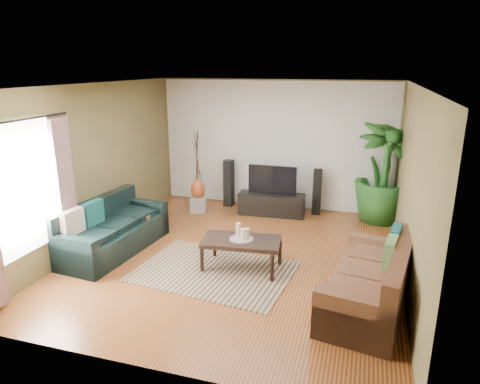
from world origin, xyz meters
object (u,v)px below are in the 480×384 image
at_px(potted_plant, 383,172).
at_px(pedestal, 198,204).
at_px(tv_stand, 272,204).
at_px(coffee_table, 241,254).
at_px(sofa_left, 113,227).
at_px(vase, 198,190).
at_px(side_table, 140,225).
at_px(speaker_right, 317,192).
at_px(speaker_left, 229,183).
at_px(television, 272,180).
at_px(sofa_right, 369,276).

xyz_separation_m(potted_plant, pedestal, (-3.65, -0.54, -0.82)).
bearing_deg(tv_stand, coffee_table, -91.24).
bearing_deg(potted_plant, sofa_left, -146.75).
bearing_deg(vase, side_table, -105.56).
bearing_deg(speaker_right, speaker_left, 176.60).
height_order(tv_stand, pedestal, tv_stand).
height_order(pedestal, side_table, side_table).
xyz_separation_m(tv_stand, side_table, (-1.98, -1.88, 0.01)).
bearing_deg(vase, sofa_left, -104.82).
bearing_deg(side_table, television, 43.81).
bearing_deg(television, speaker_left, 163.85).
bearing_deg(speaker_left, sofa_left, -105.63).
bearing_deg(tv_stand, sofa_right, -61.02).
bearing_deg(sofa_left, speaker_right, -41.47).
bearing_deg(television, sofa_right, -57.77).
distance_m(speaker_right, vase, 2.47).
bearing_deg(tv_stand, speaker_right, 16.48).
height_order(speaker_right, pedestal, speaker_right).
xyz_separation_m(television, speaker_left, (-1.03, 0.30, -0.23)).
relative_size(sofa_left, speaker_right, 2.14).
bearing_deg(sofa_right, speaker_right, -152.64).
relative_size(coffee_table, side_table, 2.41).
xyz_separation_m(coffee_table, television, (-0.10, 2.52, 0.51)).
distance_m(tv_stand, speaker_left, 1.11).
xyz_separation_m(sofa_right, speaker_left, (-2.97, 3.38, 0.08)).
relative_size(pedestal, vase, 0.78).
bearing_deg(television, speaker_right, 18.74).
distance_m(speaker_right, potted_plant, 1.35).
height_order(potted_plant, vase, potted_plant).
height_order(sofa_left, potted_plant, potted_plant).
relative_size(pedestal, side_table, 0.68).
height_order(speaker_left, speaker_right, speaker_left).
xyz_separation_m(speaker_left, pedestal, (-0.50, -0.56, -0.35)).
distance_m(coffee_table, speaker_right, 2.94).
relative_size(sofa_right, pedestal, 6.09).
bearing_deg(speaker_left, side_table, -107.81).
distance_m(vase, side_table, 1.72).
xyz_separation_m(tv_stand, speaker_left, (-1.03, 0.32, 0.28)).
height_order(sofa_left, coffee_table, sofa_left).
height_order(coffee_table, side_table, side_table).
bearing_deg(potted_plant, tv_stand, -172.00).
bearing_deg(television, potted_plant, 7.47).
relative_size(coffee_table, pedestal, 3.56).
relative_size(sofa_right, coffee_table, 1.71).
xyz_separation_m(sofa_left, tv_stand, (2.12, 2.49, -0.20)).
xyz_separation_m(tv_stand, pedestal, (-1.52, -0.24, -0.06)).
distance_m(sofa_left, pedestal, 2.34).
bearing_deg(television, pedestal, -170.28).
distance_m(tv_stand, pedestal, 1.54).
relative_size(tv_stand, vase, 3.26).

